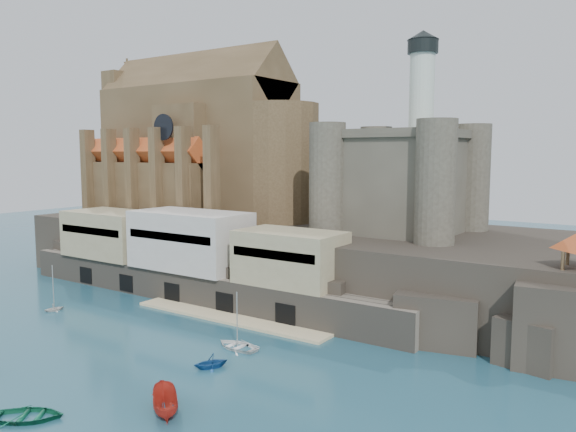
{
  "coord_description": "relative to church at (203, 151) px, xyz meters",
  "views": [
    {
      "loc": [
        48.76,
        -36.81,
        21.7
      ],
      "look_at": [
        1.87,
        32.0,
        12.31
      ],
      "focal_mm": 35.0,
      "sensor_mm": 36.0,
      "label": 1
    }
  ],
  "objects": [
    {
      "name": "church",
      "position": [
        0.0,
        0.0,
        0.0
      ],
      "size": [
        47.0,
        25.93,
        30.51
      ],
      "color": "#4F3C25",
      "rests_on": "promontory"
    },
    {
      "name": "boat_3",
      "position": [
        30.58,
        -54.54,
        -22.13
      ],
      "size": [
        3.51,
        4.16,
        5.96
      ],
      "primitive_type": "imported",
      "rotation": [
        0.0,
        0.0,
        2.2
      ],
      "color": "#126746",
      "rests_on": "ground"
    },
    {
      "name": "boat_7",
      "position": [
        35.54,
        -37.76,
        -22.13
      ],
      "size": [
        3.51,
        3.12,
        3.47
      ],
      "primitive_type": "imported",
      "rotation": [
        0.0,
        0.0,
        5.74
      ],
      "color": "#194C8E",
      "rests_on": "ground"
    },
    {
      "name": "boat_4",
      "position": [
        3.73,
        -34.51,
        -22.13
      ],
      "size": [
        2.55,
        1.91,
        2.65
      ],
      "primitive_type": "imported",
      "rotation": [
        0.0,
        0.0,
        2.9
      ],
      "color": "silver",
      "rests_on": "ground"
    },
    {
      "name": "castle_keep",
      "position": [
        40.21,
        -0.78,
        -3.81
      ],
      "size": [
        21.2,
        21.2,
        29.3
      ],
      "color": "#494539",
      "rests_on": "promontory"
    },
    {
      "name": "promontory",
      "position": [
        23.94,
        -2.48,
        -17.2
      ],
      "size": [
        100.0,
        36.0,
        10.0
      ],
      "color": "black",
      "rests_on": "ground"
    },
    {
      "name": "ground",
      "position": [
        24.13,
        -41.85,
        -22.13
      ],
      "size": [
        300.0,
        300.0,
        0.0
      ],
      "primitive_type": "plane",
      "color": "navy",
      "rests_on": "ground"
    },
    {
      "name": "quay",
      "position": [
        13.94,
        -18.78,
        -16.06
      ],
      "size": [
        70.0,
        12.0,
        13.05
      ],
      "color": "#6D6457",
      "rests_on": "ground"
    },
    {
      "name": "boat_5",
      "position": [
        38.98,
        -47.29,
        -22.13
      ],
      "size": [
        2.98,
        2.97,
        5.54
      ],
      "primitive_type": "imported",
      "rotation": [
        0.0,
        0.0,
        4.02
      ],
      "color": "red",
      "rests_on": "ground"
    },
    {
      "name": "boat_6",
      "position": [
        34.04,
        -31.71,
        -22.13
      ],
      "size": [
        1.48,
        3.94,
        5.4
      ],
      "primitive_type": "imported",
      "rotation": [
        0.0,
        0.0,
        4.62
      ],
      "color": "white",
      "rests_on": "ground"
    }
  ]
}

